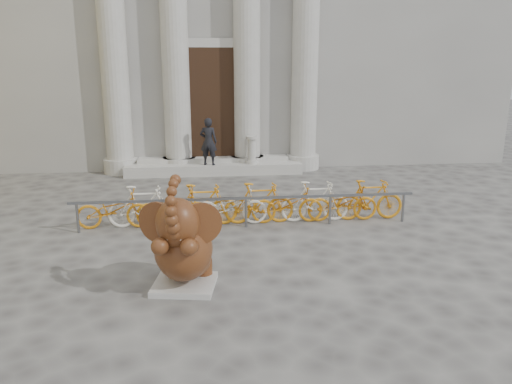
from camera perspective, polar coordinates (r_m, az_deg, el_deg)
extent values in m
plane|color=#474442|center=(8.46, -3.00, -11.73)|extent=(80.00, 80.00, 0.00)
cube|color=gray|center=(22.67, -5.58, 20.36)|extent=(22.00, 10.00, 12.00)
cube|color=black|center=(17.55, -5.02, 9.92)|extent=(2.40, 0.16, 4.00)
cylinder|color=#A8A59E|center=(17.59, -15.99, 14.98)|extent=(0.90, 0.90, 8.00)
cylinder|color=#A8A59E|center=(17.38, -9.25, 15.35)|extent=(0.90, 0.90, 8.00)
cylinder|color=#A8A59E|center=(17.43, -1.05, 15.53)|extent=(0.90, 0.90, 8.00)
cylinder|color=#A8A59E|center=(17.73, 5.65, 15.45)|extent=(0.90, 0.90, 8.00)
cube|color=#A8A59E|center=(17.34, -4.82, 2.78)|extent=(6.00, 1.20, 0.36)
cube|color=#A8A59E|center=(8.80, -8.16, -10.41)|extent=(1.17, 1.08, 0.10)
ellipsoid|color=black|center=(8.85, -7.96, -7.68)|extent=(0.99, 0.96, 0.66)
ellipsoid|color=black|center=(8.56, -8.29, -6.42)|extent=(1.18, 1.38, 1.07)
cylinder|color=black|center=(9.10, -9.49, -8.30)|extent=(0.36, 0.36, 0.27)
cylinder|color=black|center=(9.00, -6.00, -8.45)|extent=(0.36, 0.36, 0.27)
cylinder|color=black|center=(8.16, -10.48, -6.04)|extent=(0.35, 0.65, 0.41)
cylinder|color=black|center=(8.07, -7.34, -6.16)|extent=(0.35, 0.65, 0.41)
ellipsoid|color=black|center=(8.03, -8.96, -3.53)|extent=(0.80, 0.77, 0.82)
cylinder|color=black|center=(8.23, -11.16, -3.46)|extent=(0.64, 0.37, 0.70)
cylinder|color=black|center=(8.09, -6.34, -3.60)|extent=(0.70, 0.15, 0.70)
cone|color=beige|center=(7.92, -10.10, -5.10)|extent=(0.09, 0.24, 0.11)
cone|color=beige|center=(7.86, -8.34, -5.16)|extent=(0.16, 0.24, 0.11)
cube|color=slate|center=(11.51, -1.17, -0.71)|extent=(8.00, 0.06, 0.06)
cylinder|color=slate|center=(11.91, -19.72, -2.82)|extent=(0.06, 0.06, 0.70)
cylinder|color=slate|center=(11.61, -11.05, -2.65)|extent=(0.06, 0.06, 0.70)
cylinder|color=slate|center=(11.61, -1.16, -2.37)|extent=(0.06, 0.06, 0.70)
cylinder|color=slate|center=(11.94, 8.45, -2.04)|extent=(0.06, 0.06, 0.70)
cylinder|color=slate|center=(12.51, 16.46, -1.72)|extent=(0.06, 0.06, 0.70)
imported|color=orange|center=(11.94, -15.97, -1.71)|extent=(1.70, 0.50, 1.00)
imported|color=silver|center=(11.84, -12.75, -1.63)|extent=(1.66, 0.47, 1.00)
imported|color=orange|center=(11.78, -9.48, -1.55)|extent=(1.70, 0.50, 1.00)
imported|color=orange|center=(11.76, -6.20, -1.46)|extent=(1.66, 0.47, 1.00)
imported|color=silver|center=(11.78, -2.91, -1.37)|extent=(1.70, 0.50, 1.00)
imported|color=orange|center=(11.83, 0.36, -1.27)|extent=(1.66, 0.47, 1.00)
imported|color=orange|center=(11.93, 3.58, -1.17)|extent=(1.70, 0.50, 1.00)
imported|color=silver|center=(12.06, 6.75, -1.07)|extent=(1.66, 0.47, 1.00)
imported|color=orange|center=(12.23, 9.84, -0.97)|extent=(1.70, 0.50, 1.00)
imported|color=orange|center=(12.43, 12.83, -0.86)|extent=(1.66, 0.47, 1.00)
imported|color=black|center=(16.82, -5.45, 5.76)|extent=(0.66, 0.52, 1.59)
cylinder|color=#A8A59E|center=(17.08, -0.48, 3.46)|extent=(0.39, 0.39, 0.12)
cylinder|color=#A8A59E|center=(17.01, -0.48, 4.71)|extent=(0.27, 0.27, 0.87)
cylinder|color=#A8A59E|center=(16.93, -0.49, 6.25)|extent=(0.39, 0.39, 0.10)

